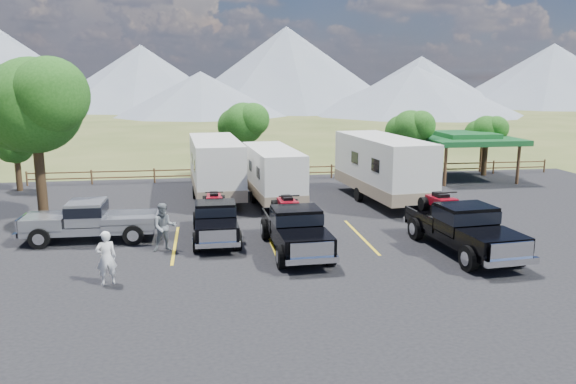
{
  "coord_description": "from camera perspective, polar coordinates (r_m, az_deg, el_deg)",
  "views": [
    {
      "loc": [
        -4.67,
        -18.97,
        6.87
      ],
      "look_at": [
        -0.85,
        6.56,
        1.6
      ],
      "focal_mm": 35.0,
      "sensor_mm": 36.0,
      "label": 1
    }
  ],
  "objects": [
    {
      "name": "tree_big_nw",
      "position": [
        29.11,
        -24.47,
        8.01
      ],
      "size": [
        5.54,
        5.18,
        7.84
      ],
      "color": "black",
      "rests_on": "ground"
    },
    {
      "name": "tree_ne_a",
      "position": [
        38.63,
        12.27,
        6.25
      ],
      "size": [
        3.11,
        2.92,
        4.76
      ],
      "color": "black",
      "rests_on": "ground"
    },
    {
      "name": "tree_north",
      "position": [
        38.2,
        -4.56,
        6.95
      ],
      "size": [
        3.46,
        3.24,
        5.25
      ],
      "color": "black",
      "rests_on": "ground"
    },
    {
      "name": "rig_right",
      "position": [
        23.41,
        17.22,
        -3.3
      ],
      "size": [
        2.77,
        6.66,
        2.17
      ],
      "rotation": [
        0.0,
        0.0,
        0.09
      ],
      "color": "black",
      "rests_on": "asphalt_lot"
    },
    {
      "name": "pavilion",
      "position": [
        40.28,
        17.62,
        5.19
      ],
      "size": [
        6.2,
        6.2,
        3.22
      ],
      "color": "brown",
      "rests_on": "ground"
    },
    {
      "name": "stall_lines",
      "position": [
        24.41,
        2.87,
        -4.71
      ],
      "size": [
        12.12,
        5.5,
        0.01
      ],
      "color": "gold",
      "rests_on": "asphalt_lot"
    },
    {
      "name": "ground",
      "position": [
        20.71,
        5.06,
        -7.88
      ],
      "size": [
        320.0,
        320.0,
        0.0
      ],
      "primitive_type": "plane",
      "color": "#3E4C20",
      "rests_on": "ground"
    },
    {
      "name": "rail_fence",
      "position": [
        38.57,
        1.55,
        2.19
      ],
      "size": [
        36.12,
        0.12,
        1.0
      ],
      "color": "brown",
      "rests_on": "ground"
    },
    {
      "name": "pickup_silver",
      "position": [
        25.24,
        -19.37,
        -2.71
      ],
      "size": [
        5.8,
        2.08,
        1.74
      ],
      "rotation": [
        0.0,
        0.0,
        -1.58
      ],
      "color": "gray",
      "rests_on": "asphalt_lot"
    },
    {
      "name": "trailer_right",
      "position": [
        31.69,
        9.58,
        2.41
      ],
      "size": [
        3.55,
        10.44,
        3.61
      ],
      "rotation": [
        0.0,
        0.0,
        0.1
      ],
      "color": "silver",
      "rests_on": "asphalt_lot"
    },
    {
      "name": "tree_ne_b",
      "position": [
        42.04,
        19.48,
        5.78
      ],
      "size": [
        2.77,
        2.59,
        4.27
      ],
      "color": "black",
      "rests_on": "ground"
    },
    {
      "name": "person_a",
      "position": [
        19.81,
        -17.99,
        -6.38
      ],
      "size": [
        0.79,
        0.64,
        1.86
      ],
      "primitive_type": "imported",
      "rotation": [
        0.0,
        0.0,
        3.47
      ],
      "color": "white",
      "rests_on": "asphalt_lot"
    },
    {
      "name": "mountain_range",
      "position": [
        124.98,
        -10.1,
        11.83
      ],
      "size": [
        209.0,
        71.0,
        20.0
      ],
      "color": "slate",
      "rests_on": "ground"
    },
    {
      "name": "asphalt_lot",
      "position": [
        23.48,
        3.35,
        -5.44
      ],
      "size": [
        44.0,
        34.0,
        0.04
      ],
      "primitive_type": "cube",
      "color": "black",
      "rests_on": "ground"
    },
    {
      "name": "rig_left",
      "position": [
        24.43,
        -7.39,
        -2.65
      ],
      "size": [
        1.98,
        5.5,
        1.83
      ],
      "rotation": [
        0.0,
        0.0,
        0.01
      ],
      "color": "black",
      "rests_on": "asphalt_lot"
    },
    {
      "name": "tree_nw_small",
      "position": [
        37.95,
        -25.95,
        4.2
      ],
      "size": [
        2.59,
        2.43,
        3.85
      ],
      "color": "black",
      "rests_on": "ground"
    },
    {
      "name": "rig_center",
      "position": [
        22.49,
        0.69,
        -3.56
      ],
      "size": [
        2.33,
        6.12,
        2.02
      ],
      "rotation": [
        0.0,
        0.0,
        0.04
      ],
      "color": "black",
      "rests_on": "asphalt_lot"
    },
    {
      "name": "person_b",
      "position": [
        22.95,
        -12.45,
        -3.51
      ],
      "size": [
        1.05,
        0.87,
        1.96
      ],
      "primitive_type": "imported",
      "rotation": [
        0.0,
        0.0,
        0.14
      ],
      "color": "slate",
      "rests_on": "asphalt_lot"
    },
    {
      "name": "trailer_center",
      "position": [
        30.91,
        -1.57,
        1.78
      ],
      "size": [
        2.84,
        8.79,
        3.04
      ],
      "rotation": [
        0.0,
        0.0,
        0.08
      ],
      "color": "silver",
      "rests_on": "asphalt_lot"
    },
    {
      "name": "trailer_left",
      "position": [
        32.17,
        -7.36,
        2.44
      ],
      "size": [
        3.04,
        9.9,
        3.43
      ],
      "rotation": [
        0.0,
        0.0,
        0.06
      ],
      "color": "silver",
      "rests_on": "asphalt_lot"
    }
  ]
}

